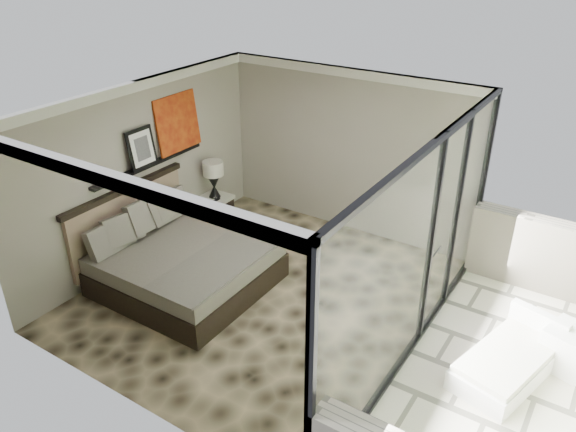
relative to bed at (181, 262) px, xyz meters
The scene contains 14 objects.
floor 1.31m from the bed, 19.51° to the left, with size 5.00×5.00×0.00m, color black.
ceiling 2.73m from the bed, 19.51° to the left, with size 4.50×5.00×0.02m, color silver.
back_wall 3.31m from the bed, 67.85° to the left, with size 4.50×0.02×2.80m, color gray.
left_wall 1.54m from the bed, 158.31° to the left, with size 0.02×5.00×2.80m, color gray.
glass_wall 3.61m from the bed, ahead, with size 0.08×5.00×2.80m, color white.
terrace_slab 4.97m from the bed, ahead, with size 3.00×5.00×0.12m, color beige.
picture_ledge 1.60m from the bed, 152.42° to the left, with size 0.12×2.20×0.05m, color black.
bed is the anchor object (origin of this frame).
nightstand 1.93m from the bed, 114.30° to the left, with size 0.51×0.51×0.51m, color black.
table_lamp 2.02m from the bed, 114.40° to the left, with size 0.36×0.36×0.66m.
abstract_canvas 2.26m from the bed, 129.50° to the left, with size 0.04×0.90×0.90m, color #C35710.
framed_print 1.78m from the bed, 158.51° to the left, with size 0.03×0.50×0.60m, color black.
ottoman 5.25m from the bed, 13.09° to the left, with size 0.52×0.52×0.52m, color white.
lounger 4.62m from the bed, ahead, with size 1.08×1.60×0.57m.
Camera 1 is at (3.96, -5.44, 4.75)m, focal length 35.00 mm.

